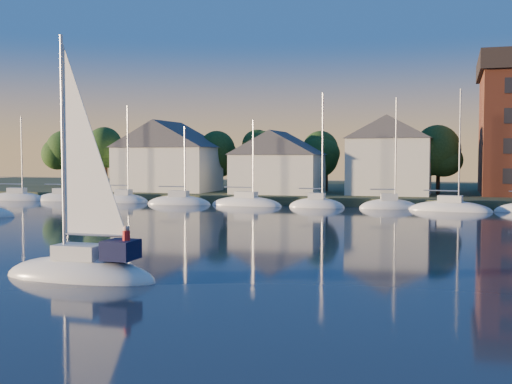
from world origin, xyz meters
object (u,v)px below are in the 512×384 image
at_px(hero_sailboat, 82,268).
at_px(clubhouse_centre, 278,161).
at_px(clubhouse_east, 390,155).
at_px(clubhouse_west, 168,155).

bearing_deg(hero_sailboat, clubhouse_centre, -84.37).
bearing_deg(hero_sailboat, clubhouse_east, -98.92).
distance_m(clubhouse_west, hero_sailboat, 58.61).
relative_size(clubhouse_west, clubhouse_east, 1.30).
bearing_deg(clubhouse_west, hero_sailboat, -68.98).
bearing_deg(clubhouse_east, hero_sailboat, -99.28).
xyz_separation_m(clubhouse_west, clubhouse_centre, (16.00, -1.00, -0.80)).
distance_m(clubhouse_east, hero_sailboat, 56.47).
relative_size(clubhouse_west, clubhouse_centre, 1.18).
xyz_separation_m(clubhouse_west, clubhouse_east, (30.00, 1.00, 0.07)).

